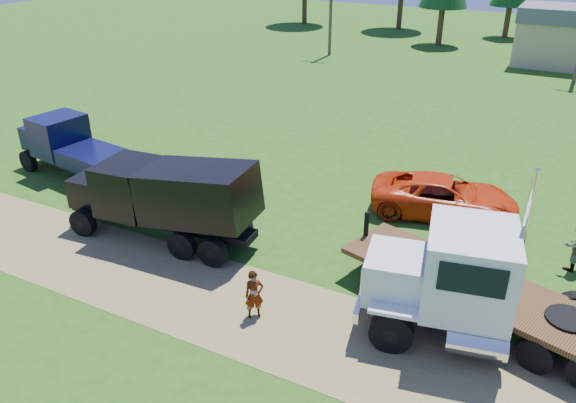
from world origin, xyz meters
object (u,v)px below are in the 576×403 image
at_px(black_dump_truck, 166,196).
at_px(spectator_a, 254,295).
at_px(navy_truck, 68,146).
at_px(orange_pickup, 444,196).
at_px(flatbed_trailer, 470,288).
at_px(white_semi_tractor, 470,286).

xyz_separation_m(black_dump_truck, spectator_a, (5.19, -2.55, -1.01)).
distance_m(navy_truck, spectator_a, 14.13).
height_order(black_dump_truck, orange_pickup, black_dump_truck).
xyz_separation_m(navy_truck, spectator_a, (13.10, -5.28, -0.61)).
relative_size(black_dump_truck, spectator_a, 4.86).
xyz_separation_m(flatbed_trailer, spectator_a, (-5.63, -3.18, -0.08)).
xyz_separation_m(orange_pickup, spectator_a, (-3.42, -9.25, -0.01)).
bearing_deg(flatbed_trailer, spectator_a, -134.31).
bearing_deg(black_dump_truck, orange_pickup, 32.80).
distance_m(white_semi_tractor, flatbed_trailer, 1.48).
distance_m(white_semi_tractor, black_dump_truck, 10.95).
bearing_deg(white_semi_tractor, navy_truck, 158.78).
bearing_deg(black_dump_truck, flatbed_trailer, -1.79).
bearing_deg(flatbed_trailer, navy_truck, -170.17).
bearing_deg(black_dump_truck, navy_truck, 155.80).
distance_m(white_semi_tractor, navy_truck, 19.13).
height_order(navy_truck, flatbed_trailer, navy_truck).
relative_size(white_semi_tractor, flatbed_trailer, 1.04).
xyz_separation_m(navy_truck, orange_pickup, (16.51, 3.97, -0.59)).
height_order(black_dump_truck, spectator_a, black_dump_truck).
distance_m(orange_pickup, spectator_a, 9.86).
bearing_deg(navy_truck, orange_pickup, 21.63).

